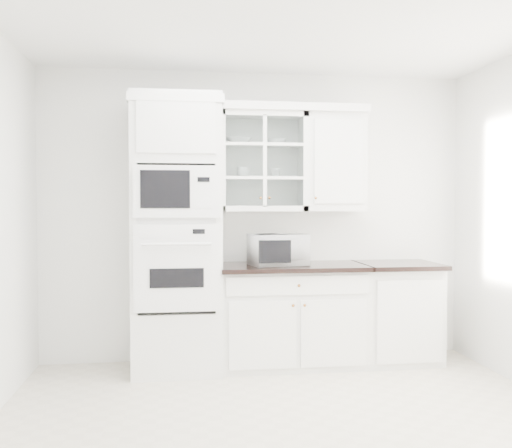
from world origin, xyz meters
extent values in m
cube|color=beige|center=(0.00, 0.00, 0.01)|extent=(4.00, 3.50, 0.01)
cube|color=white|center=(0.00, 1.74, 1.35)|extent=(4.00, 0.02, 2.70)
cube|color=white|center=(0.00, 0.00, 2.69)|extent=(4.00, 3.50, 0.02)
cube|color=white|center=(-0.75, 1.43, 1.20)|extent=(0.76, 0.65, 2.40)
cube|color=white|center=(-0.75, 1.09, 0.94)|extent=(0.70, 0.03, 0.72)
cube|color=black|center=(-0.75, 1.07, 0.86)|extent=(0.44, 0.01, 0.16)
cube|color=white|center=(-0.75, 1.09, 1.56)|extent=(0.70, 0.03, 0.43)
cube|color=black|center=(-0.84, 1.07, 1.58)|extent=(0.40, 0.01, 0.31)
cube|color=white|center=(0.28, 1.45, 0.44)|extent=(1.30, 0.60, 0.88)
cube|color=black|center=(0.28, 1.42, 0.90)|extent=(1.32, 0.67, 0.04)
cube|color=white|center=(1.28, 1.45, 0.44)|extent=(0.70, 0.60, 0.88)
cube|color=black|center=(1.28, 1.42, 0.90)|extent=(0.72, 0.67, 0.04)
cube|color=white|center=(0.03, 1.58, 1.85)|extent=(0.80, 0.33, 0.90)
cube|color=white|center=(0.03, 1.58, 1.70)|extent=(0.74, 0.29, 0.02)
cube|color=white|center=(0.03, 1.58, 2.00)|extent=(0.74, 0.29, 0.02)
cube|color=white|center=(0.71, 1.58, 1.85)|extent=(0.55, 0.33, 0.90)
cube|color=white|center=(-0.07, 1.56, 2.33)|extent=(2.14, 0.38, 0.07)
imported|color=white|center=(0.14, 1.40, 1.06)|extent=(0.55, 0.49, 0.28)
imported|color=white|center=(-0.19, 1.57, 2.04)|extent=(0.24, 0.24, 0.06)
imported|color=white|center=(0.17, 1.60, 2.04)|extent=(0.18, 0.18, 0.05)
imported|color=white|center=(-0.15, 1.58, 1.76)|extent=(0.13, 0.13, 0.09)
imported|color=white|center=(0.15, 1.58, 1.75)|extent=(0.10, 0.10, 0.08)
camera|label=1|loc=(-0.74, -3.61, 1.46)|focal=40.00mm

